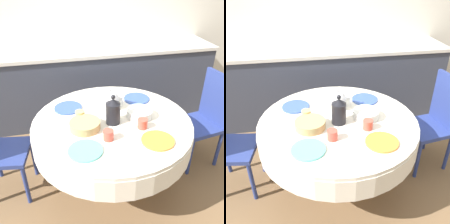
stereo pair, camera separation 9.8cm
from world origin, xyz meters
TOP-DOWN VIEW (x-y plane):
  - ground_plane at (0.00, 0.00)m, footprint 12.00×12.00m
  - wall_back at (0.00, 1.66)m, footprint 7.00×0.05m
  - kitchen_counter at (0.00, 1.33)m, footprint 3.24×0.64m
  - dining_table at (0.00, 0.00)m, footprint 1.34×1.34m
  - chair_left at (1.00, 0.16)m, footprint 0.46×0.46m
  - plate_near_left at (-0.27, -0.35)m, footprint 0.25×0.25m
  - cup_near_left at (-0.09, -0.25)m, footprint 0.08×0.08m
  - plate_near_right at (0.27, -0.36)m, footprint 0.25×0.25m
  - cup_near_right at (0.21, -0.16)m, footprint 0.08×0.08m
  - plate_far_left at (-0.34, 0.28)m, footprint 0.25×0.25m
  - cup_far_left at (-0.26, 0.07)m, footprint 0.08×0.08m
  - plate_far_right at (0.32, 0.31)m, footprint 0.25×0.25m
  - cup_far_right at (0.12, 0.24)m, footprint 0.08×0.08m
  - coffee_carafe at (0.00, -0.04)m, footprint 0.12×0.12m
  - teapot at (0.03, 0.20)m, footprint 0.22×0.16m
  - bread_basket at (-0.24, -0.07)m, footprint 0.24×0.24m
  - fruit_bowl at (0.24, -0.00)m, footprint 0.22×0.22m

SIDE VIEW (x-z plane):
  - ground_plane at x=0.00m, z-range 0.00..0.00m
  - kitchen_counter at x=0.00m, z-range 0.00..0.95m
  - chair_left at x=1.00m, z-range 0.05..1.02m
  - dining_table at x=0.00m, z-range 0.24..0.97m
  - plate_near_left at x=-0.27m, z-range 0.73..0.74m
  - plate_near_right at x=0.27m, z-range 0.73..0.74m
  - plate_far_left at x=-0.34m, z-range 0.73..0.74m
  - plate_far_right at x=0.32m, z-range 0.73..0.74m
  - bread_basket at x=-0.24m, z-range 0.73..0.79m
  - fruit_bowl at x=0.24m, z-range 0.73..0.80m
  - cup_near_left at x=-0.09m, z-range 0.73..0.81m
  - cup_near_right at x=0.21m, z-range 0.73..0.81m
  - cup_far_left at x=-0.26m, z-range 0.73..0.81m
  - cup_far_right at x=0.12m, z-range 0.73..0.81m
  - teapot at x=0.03m, z-range 0.71..0.92m
  - coffee_carafe at x=0.00m, z-range 0.71..0.96m
  - wall_back at x=0.00m, z-range 0.00..2.60m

